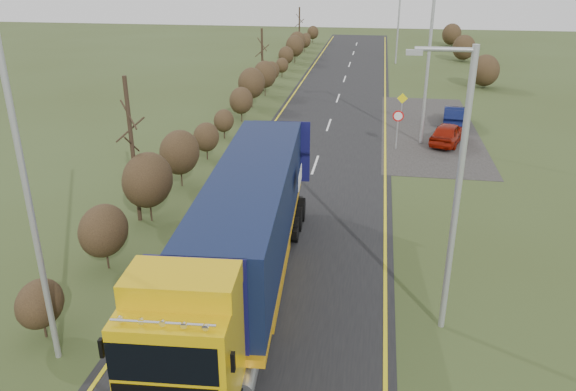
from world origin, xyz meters
The scene contains 14 objects.
ground centered at (0.00, 0.00, 0.00)m, with size 160.00×160.00×0.00m, color #353F1B.
road centered at (0.00, 10.00, 0.01)m, with size 8.00×120.00×0.02m, color black.
layby centered at (6.50, 20.00, 0.01)m, with size 6.00×18.00×0.02m, color #282624.
lane_markings centered at (0.00, 9.69, 0.03)m, with size 7.52×116.00×0.01m.
hedgerow centered at (-6.00, 7.89, 1.62)m, with size 2.24×102.04×6.05m.
lorry centered at (-0.80, -0.87, 2.29)m, with size 3.19×14.60×4.03m.
car_red_hatchback centered at (7.34, 16.99, 0.65)m, with size 1.53×3.80×1.30m, color maroon.
car_blue_sedan centered at (8.17, 21.43, 0.63)m, with size 1.32×3.80×1.25m, color #0A1037.
streetlight_near centered at (5.25, -1.65, 4.50)m, with size 1.75×0.18×8.20m.
streetlight_mid centered at (5.68, 16.93, 5.22)m, with size 2.01×0.19×9.45m.
streetlight_far centered at (4.67, 45.42, 5.29)m, with size 2.03×0.19×9.57m.
left_pole centered at (-5.20, -4.75, 4.95)m, with size 0.16×0.16×9.90m, color #A5A7AB.
speed_sign centered at (4.30, 15.47, 1.60)m, with size 0.63×0.10×2.29m.
warning_board centered at (4.76, 22.08, 1.13)m, with size 0.71×0.11×1.87m.
Camera 1 is at (3.03, -16.15, 10.06)m, focal length 35.00 mm.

